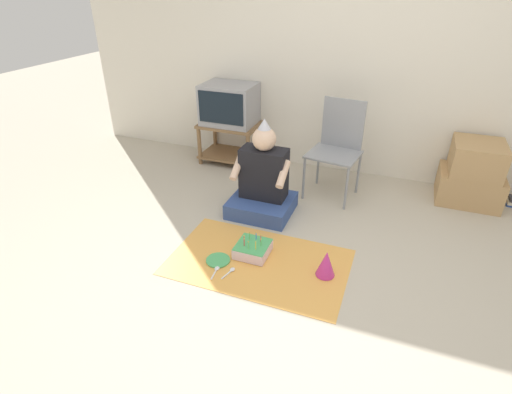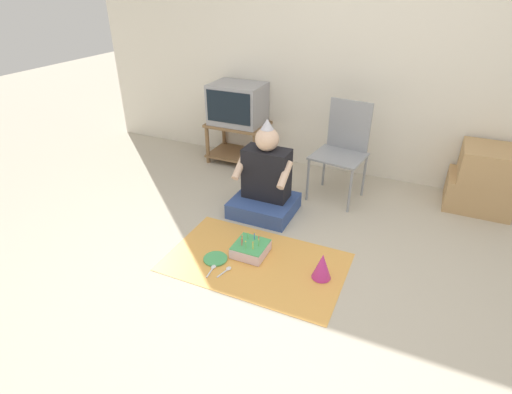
{
  "view_description": "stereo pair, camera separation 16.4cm",
  "coord_description": "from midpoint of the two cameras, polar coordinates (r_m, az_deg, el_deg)",
  "views": [
    {
      "loc": [
        0.42,
        -1.99,
        1.88
      ],
      "look_at": [
        -0.57,
        0.58,
        0.35
      ],
      "focal_mm": 28.0,
      "sensor_mm": 36.0,
      "label": 1
    },
    {
      "loc": [
        0.57,
        -1.93,
        1.88
      ],
      "look_at": [
        -0.57,
        0.58,
        0.35
      ],
      "focal_mm": 28.0,
      "sensor_mm": 36.0,
      "label": 2
    }
  ],
  "objects": [
    {
      "name": "cardboard_box_stack",
      "position": [
        4.17,
        27.54,
        2.9
      ],
      "size": [
        0.55,
        0.47,
        0.58
      ],
      "color": "tan",
      "rests_on": "ground_plane"
    },
    {
      "name": "tv",
      "position": [
        4.43,
        -4.93,
        13.07
      ],
      "size": [
        0.56,
        0.44,
        0.43
      ],
      "color": "#99999E",
      "rests_on": "tv_stand"
    },
    {
      "name": "person_seated",
      "position": [
        3.52,
        -0.35,
        1.94
      ],
      "size": [
        0.54,
        0.49,
        0.86
      ],
      "color": "#334C8C",
      "rests_on": "ground_plane"
    },
    {
      "name": "folding_chair",
      "position": [
        3.82,
        10.39,
        7.61
      ],
      "size": [
        0.51,
        0.47,
        0.91
      ],
      "color": "gray",
      "rests_on": "ground_plane"
    },
    {
      "name": "plastic_spoon_near",
      "position": [
        2.95,
        -5.21,
        -10.47
      ],
      "size": [
        0.05,
        0.14,
        0.01
      ],
      "color": "white",
      "rests_on": "party_cloth"
    },
    {
      "name": "party_hat_blue",
      "position": [
        2.88,
        8.36,
        -9.4
      ],
      "size": [
        0.14,
        0.14,
        0.2
      ],
      "color": "#CC338C",
      "rests_on": "party_cloth"
    },
    {
      "name": "plastic_spoon_far",
      "position": [
        2.97,
        -7.3,
        -10.3
      ],
      "size": [
        0.04,
        0.15,
        0.01
      ],
      "color": "white",
      "rests_on": "party_cloth"
    },
    {
      "name": "wall_back",
      "position": [
        4.16,
        14.82,
        19.81
      ],
      "size": [
        6.4,
        0.06,
        2.55
      ],
      "color": "silver",
      "rests_on": "ground_plane"
    },
    {
      "name": "ground_plane",
      "position": [
        2.76,
        5.13,
        -14.04
      ],
      "size": [
        16.0,
        16.0,
        0.0
      ],
      "primitive_type": "plane",
      "color": "#BCB29E"
    },
    {
      "name": "party_cloth",
      "position": [
        3.03,
        -1.21,
        -9.25
      ],
      "size": [
        1.32,
        0.81,
        0.01
      ],
      "color": "#EFA84C",
      "rests_on": "ground_plane"
    },
    {
      "name": "birthday_cake",
      "position": [
        3.08,
        -2.0,
        -7.44
      ],
      "size": [
        0.25,
        0.25,
        0.16
      ],
      "color": "silver",
      "rests_on": "party_cloth"
    },
    {
      "name": "tv_stand",
      "position": [
        4.56,
        -4.72,
        8.26
      ],
      "size": [
        0.65,
        0.45,
        0.45
      ],
      "color": "olive",
      "rests_on": "ground_plane"
    },
    {
      "name": "paper_plate",
      "position": [
        3.06,
        -6.99,
        -8.97
      ],
      "size": [
        0.18,
        0.18,
        0.01
      ],
      "color": "#4CB266",
      "rests_on": "party_cloth"
    }
  ]
}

